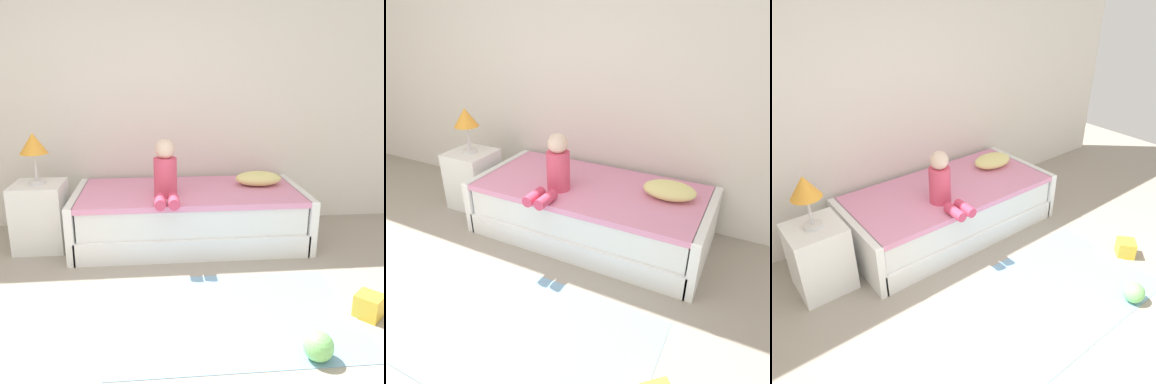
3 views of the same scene
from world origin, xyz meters
TOP-DOWN VIEW (x-y plane):
  - wall_rear at (0.00, 2.60)m, footprint 7.20×0.10m
  - bed at (0.61, 2.00)m, footprint 2.11×1.00m
  - nightstand at (-0.74, 1.96)m, footprint 0.44×0.44m
  - table_lamp at (-0.74, 1.96)m, footprint 0.24×0.24m
  - child_figure at (0.38, 1.77)m, footprint 0.20×0.51m
  - pillow at (1.28, 2.10)m, footprint 0.44×0.30m
  - area_rug at (0.78, 0.70)m, footprint 1.60×1.10m

SIDE VIEW (x-z plane):
  - area_rug at x=0.78m, z-range 0.00..0.01m
  - bed at x=0.61m, z-range 0.00..0.50m
  - nightstand at x=-0.74m, z-range 0.00..0.60m
  - pillow at x=1.28m, z-range 0.50..0.63m
  - child_figure at x=0.38m, z-range 0.45..0.96m
  - table_lamp at x=-0.74m, z-range 0.71..1.16m
  - wall_rear at x=0.00m, z-range 0.00..2.90m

